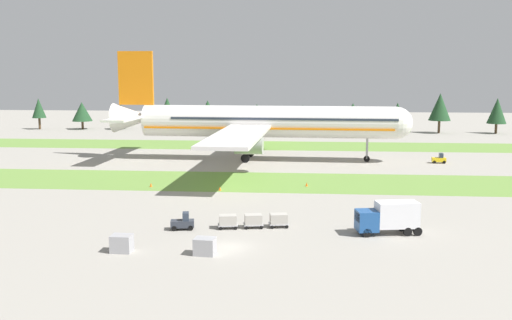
% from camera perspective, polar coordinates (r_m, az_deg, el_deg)
% --- Properties ---
extents(ground_plane, '(400.00, 400.00, 0.00)m').
position_cam_1_polar(ground_plane, '(58.54, -2.79, -8.68)').
color(ground_plane, gray).
extents(grass_strip_near, '(320.00, 17.00, 0.01)m').
position_cam_1_polar(grass_strip_near, '(92.39, 0.05, -2.17)').
color(grass_strip_near, olive).
rests_on(grass_strip_near, ground).
extents(grass_strip_far, '(320.00, 17.00, 0.01)m').
position_cam_1_polar(grass_strip_far, '(137.73, 1.62, 1.45)').
color(grass_strip_far, olive).
rests_on(grass_strip_far, ground).
extents(airliner, '(59.99, 73.76, 21.65)m').
position_cam_1_polar(airliner, '(114.23, 0.32, 3.86)').
color(airliner, silver).
rests_on(airliner, ground).
extents(baggage_tug, '(2.79, 1.74, 1.97)m').
position_cam_1_polar(baggage_tug, '(65.13, -7.27, -6.18)').
color(baggage_tug, '#2D333D').
rests_on(baggage_tug, ground).
extents(cargo_dolly_lead, '(2.43, 1.86, 1.55)m').
position_cam_1_polar(cargo_dolly_lead, '(65.11, -2.83, -6.03)').
color(cargo_dolly_lead, '#A3A3A8').
rests_on(cargo_dolly_lead, ground).
extents(cargo_dolly_second, '(2.43, 1.86, 1.55)m').
position_cam_1_polar(cargo_dolly_second, '(65.30, -0.27, -5.98)').
color(cargo_dolly_second, '#A3A3A8').
rests_on(cargo_dolly_second, ground).
extents(cargo_dolly_third, '(2.43, 1.86, 1.55)m').
position_cam_1_polar(cargo_dolly_third, '(65.61, 2.27, -5.91)').
color(cargo_dolly_third, '#A3A3A8').
rests_on(cargo_dolly_third, ground).
extents(catering_truck, '(7.25, 3.51, 3.58)m').
position_cam_1_polar(catering_truck, '(64.26, 13.07, -5.50)').
color(catering_truck, '#1E4C8E').
rests_on(catering_truck, ground).
extents(pushback_tractor, '(2.64, 1.39, 1.97)m').
position_cam_1_polar(pushback_tractor, '(116.48, 17.77, 0.09)').
color(pushback_tractor, yellow).
rests_on(pushback_tractor, ground).
extents(ground_crew_marshaller, '(0.36, 0.56, 1.74)m').
position_cam_1_polar(ground_crew_marshaller, '(69.15, 12.39, -5.32)').
color(ground_crew_marshaller, black).
rests_on(ground_crew_marshaller, ground).
extents(ground_crew_loader, '(0.56, 0.36, 1.74)m').
position_cam_1_polar(ground_crew_loader, '(67.40, 12.49, -5.70)').
color(ground_crew_loader, black).
rests_on(ground_crew_loader, ground).
extents(uld_container_0, '(2.04, 1.65, 1.71)m').
position_cam_1_polar(uld_container_0, '(58.36, -13.22, -8.08)').
color(uld_container_0, '#A3A3A8').
rests_on(uld_container_0, ground).
extents(uld_container_1, '(2.15, 1.79, 1.66)m').
position_cam_1_polar(uld_container_1, '(56.25, -5.12, -8.55)').
color(uld_container_1, '#A3A3A8').
rests_on(uld_container_1, ground).
extents(taxiway_marker_0, '(0.44, 0.44, 0.60)m').
position_cam_1_polar(taxiway_marker_0, '(89.03, 5.07, -2.43)').
color(taxiway_marker_0, orange).
rests_on(taxiway_marker_0, ground).
extents(taxiway_marker_1, '(0.44, 0.44, 0.62)m').
position_cam_1_polar(taxiway_marker_1, '(89.69, -10.41, -2.45)').
color(taxiway_marker_1, orange).
rests_on(taxiway_marker_1, ground).
extents(taxiway_marker_2, '(0.44, 0.44, 0.60)m').
position_cam_1_polar(taxiway_marker_2, '(85.68, -3.62, -2.86)').
color(taxiway_marker_2, orange).
rests_on(taxiway_marker_2, ground).
extents(distant_tree_line, '(153.99, 10.38, 11.50)m').
position_cam_1_polar(distant_tree_line, '(170.51, 3.12, 4.91)').
color(distant_tree_line, '#4C3823').
rests_on(distant_tree_line, ground).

